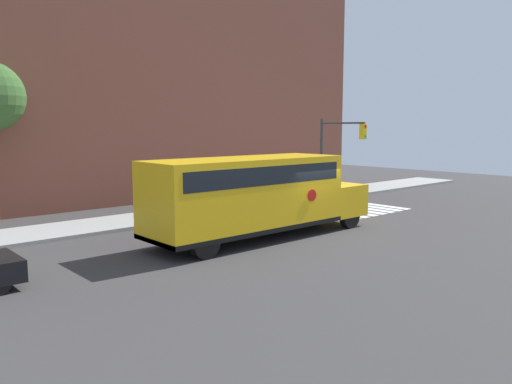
% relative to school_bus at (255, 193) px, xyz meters
% --- Properties ---
extents(ground_plane, '(60.00, 60.00, 0.00)m').
position_rel_school_bus_xyz_m(ground_plane, '(2.11, -0.58, -1.72)').
color(ground_plane, '#3A3838').
extents(sidewalk_strip, '(44.00, 3.00, 0.15)m').
position_rel_school_bus_xyz_m(sidewalk_strip, '(2.11, 5.92, -1.65)').
color(sidewalk_strip, '#9E9E99').
rests_on(sidewalk_strip, ground).
extents(building_backdrop, '(32.00, 4.00, 13.50)m').
position_rel_school_bus_xyz_m(building_backdrop, '(2.11, 12.42, 5.02)').
color(building_backdrop, brown).
rests_on(building_backdrop, ground).
extents(crosswalk_stripes, '(5.40, 3.20, 0.01)m').
position_rel_school_bus_xyz_m(crosswalk_stripes, '(7.81, 1.42, -1.72)').
color(crosswalk_stripes, white).
rests_on(crosswalk_stripes, ground).
extents(school_bus, '(9.51, 2.57, 3.02)m').
position_rel_school_bus_xyz_m(school_bus, '(0.00, 0.00, 0.00)').
color(school_bus, yellow).
rests_on(school_bus, ground).
extents(stop_sign, '(0.69, 0.10, 2.50)m').
position_rel_school_bus_xyz_m(stop_sign, '(7.47, 5.26, -0.07)').
color(stop_sign, '#38383A').
rests_on(stop_sign, ground).
extents(traffic_light, '(0.28, 3.05, 4.59)m').
position_rel_school_bus_xyz_m(traffic_light, '(9.60, 4.03, 1.34)').
color(traffic_light, '#38383A').
rests_on(traffic_light, ground).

